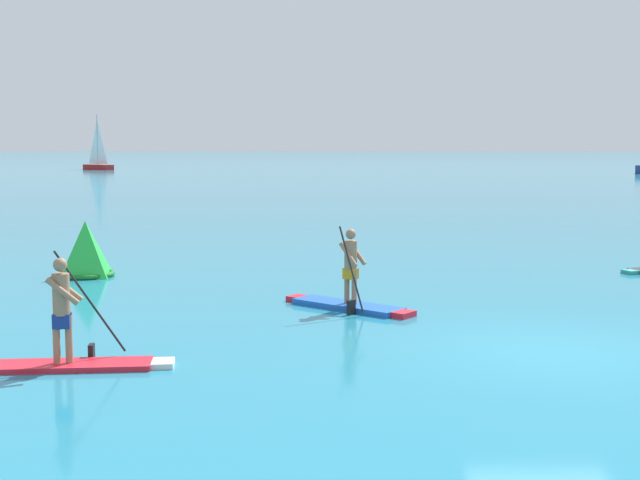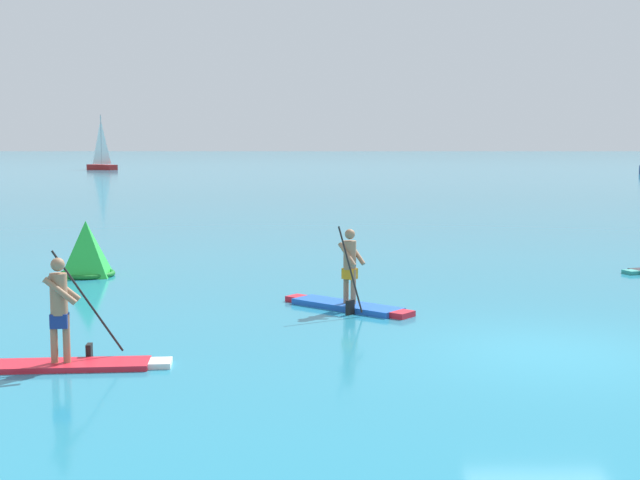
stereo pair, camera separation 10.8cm
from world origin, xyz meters
The scene contains 5 objects.
ground centered at (0.00, 0.00, 0.00)m, with size 440.00×440.00×0.00m, color teal.
paddleboarder_near_left centered at (-7.75, -1.02, 0.37)m, with size 3.40×1.01×1.82m.
paddleboarder_mid_center centered at (-3.24, 3.64, 0.32)m, with size 2.65×2.27×1.78m.
race_marker_buoy centered at (-9.78, 7.95, 0.64)m, with size 1.64×1.64×1.42m.
sailboat_left_horizon centered at (-28.46, 83.37, 0.95)m, with size 3.90×3.41×6.07m.
Camera 2 is at (-3.73, -14.09, 3.49)m, focal length 49.24 mm.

